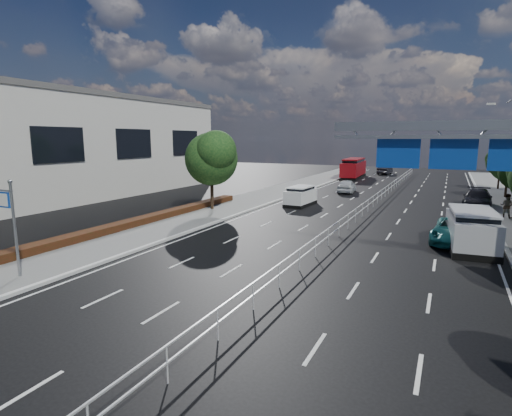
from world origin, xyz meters
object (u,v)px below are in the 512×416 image
at_px(parked_car_dark, 477,199).
at_px(near_car_dark, 385,170).
at_px(parked_car_teal, 456,231).
at_px(pedestrian_b, 507,206).
at_px(white_minivan, 301,196).
at_px(silver_minivan, 471,230).
at_px(toilet_sign, 6,212).
at_px(overhead_gantry, 472,148).
at_px(near_car_silver, 347,186).
at_px(red_bus, 354,168).

bearing_deg(parked_car_dark, near_car_dark, 115.80).
distance_m(parked_car_teal, pedestrian_b, 9.87).
relative_size(white_minivan, silver_minivan, 0.75).
distance_m(white_minivan, parked_car_teal, 15.29).
bearing_deg(parked_car_teal, white_minivan, 150.74).
height_order(toilet_sign, near_car_dark, toilet_sign).
bearing_deg(pedestrian_b, overhead_gantry, 96.74).
bearing_deg(pedestrian_b, near_car_silver, -15.44).
xyz_separation_m(toilet_sign, parked_car_dark, (19.25, 29.46, -2.14)).
bearing_deg(white_minivan, silver_minivan, -33.14).
bearing_deg(near_car_dark, pedestrian_b, 115.71).
distance_m(toilet_sign, silver_minivan, 23.03).
bearing_deg(pedestrian_b, parked_car_dark, -52.86).
bearing_deg(pedestrian_b, red_bus, -38.09).
distance_m(silver_minivan, pedestrian_b, 10.67).
xyz_separation_m(white_minivan, near_car_silver, (1.73, 10.60, -0.12)).
height_order(near_car_silver, parked_car_dark, parked_car_dark).
height_order(red_bus, near_car_silver, red_bus).
relative_size(near_car_dark, parked_car_teal, 0.91).
bearing_deg(overhead_gantry, white_minivan, 133.31).
xyz_separation_m(red_bus, silver_minivan, (14.74, -37.69, -0.49)).
xyz_separation_m(near_car_dark, parked_car_dark, (12.37, -31.15, 0.02)).
bearing_deg(near_car_silver, white_minivan, 75.31).
bearing_deg(silver_minivan, red_bus, 106.26).
bearing_deg(white_minivan, overhead_gantry, -43.85).
bearing_deg(near_car_silver, pedestrian_b, 139.75).
distance_m(parked_car_teal, parked_car_dark, 14.49).
distance_m(overhead_gantry, near_car_dark, 51.93).
bearing_deg(toilet_sign, near_car_silver, 79.17).
height_order(overhead_gantry, near_car_silver, overhead_gantry).
bearing_deg(toilet_sign, parked_car_teal, 40.83).
bearing_deg(toilet_sign, red_bus, 86.18).
bearing_deg(parked_car_teal, near_car_silver, 124.60).
xyz_separation_m(overhead_gantry, silver_minivan, (0.50, 3.95, -4.52)).
distance_m(overhead_gantry, parked_car_teal, 7.02).
bearing_deg(toilet_sign, parked_car_dark, 56.84).
xyz_separation_m(parked_car_teal, parked_car_dark, (1.80, 14.38, 0.08)).
xyz_separation_m(near_car_silver, parked_car_dark, (12.69, -4.84, 0.06)).
relative_size(toilet_sign, overhead_gantry, 0.42).
relative_size(toilet_sign, white_minivan, 1.05).
bearing_deg(parked_car_dark, white_minivan, -154.10).
bearing_deg(red_bus, overhead_gantry, -73.84).
relative_size(toilet_sign, parked_car_dark, 0.79).
relative_size(red_bus, parked_car_teal, 1.96).
bearing_deg(red_bus, pedestrian_b, -60.20).
xyz_separation_m(red_bus, parked_car_dark, (15.80, -22.23, -0.77)).
distance_m(overhead_gantry, red_bus, 44.19).
bearing_deg(near_car_dark, parked_car_teal, 107.67).
relative_size(red_bus, near_car_silver, 2.33).
xyz_separation_m(toilet_sign, near_car_dark, (6.88, 60.62, -2.16)).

